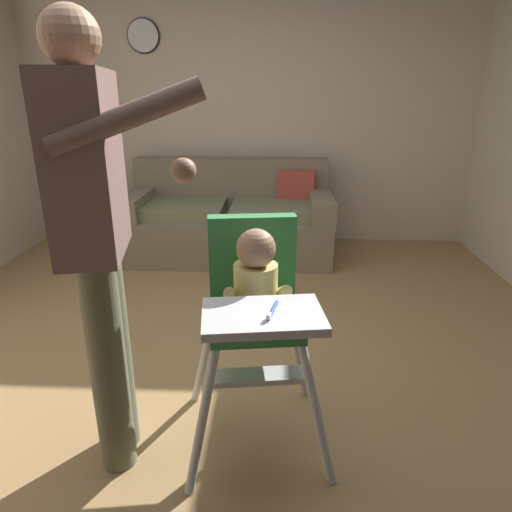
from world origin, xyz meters
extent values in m
cube|color=#9C7A4D|center=(0.00, 0.00, -0.05)|extent=(5.89, 6.41, 0.10)
cube|color=beige|center=(0.00, 2.43, 1.28)|extent=(5.09, 0.06, 2.55)
cube|color=#7B6E58|center=(-0.16, 1.85, 0.20)|extent=(1.83, 0.84, 0.40)
cube|color=#7B6E58|center=(-0.16, 2.18, 0.63)|extent=(1.83, 0.22, 0.46)
cube|color=#7B6E58|center=(-0.99, 1.85, 0.50)|extent=(0.20, 0.84, 0.20)
cube|color=#7B6E58|center=(0.66, 1.85, 0.50)|extent=(0.20, 0.84, 0.20)
cube|color=#737754|center=(-0.55, 1.80, 0.46)|extent=(0.70, 0.60, 0.11)
cube|color=#737754|center=(0.22, 1.80, 0.46)|extent=(0.70, 0.60, 0.11)
cube|color=#B24238|center=(0.45, 2.05, 0.60)|extent=(0.35, 0.16, 0.34)
cylinder|color=silver|center=(0.00, -0.74, 0.28)|extent=(0.15, 0.18, 0.57)
cylinder|color=silver|center=(0.44, -0.69, 0.28)|extent=(0.18, 0.15, 0.57)
cylinder|color=silver|center=(-0.06, -0.31, 0.28)|extent=(0.18, 0.15, 0.57)
cylinder|color=silver|center=(0.38, -0.25, 0.28)|extent=(0.15, 0.18, 0.57)
cube|color=#317B43|center=(0.19, -0.50, 0.58)|extent=(0.40, 0.40, 0.05)
cube|color=#317B43|center=(0.17, -0.35, 0.79)|extent=(0.37, 0.12, 0.37)
cube|color=silver|center=(0.23, -0.78, 0.75)|extent=(0.43, 0.31, 0.03)
cube|color=silver|center=(0.20, -0.60, 0.39)|extent=(0.41, 0.15, 0.02)
cylinder|color=#D9C876|center=(0.19, -0.52, 0.72)|extent=(0.19, 0.19, 0.22)
sphere|color=#997051|center=(0.19, -0.53, 0.90)|extent=(0.15, 0.15, 0.15)
cylinder|color=#D9C876|center=(0.09, -0.57, 0.73)|extent=(0.06, 0.15, 0.10)
cylinder|color=#D9C876|center=(0.30, -0.54, 0.73)|extent=(0.06, 0.15, 0.10)
cylinder|color=blue|center=(0.26, -0.78, 0.77)|extent=(0.04, 0.13, 0.01)
cube|color=white|center=(0.25, -0.84, 0.78)|extent=(0.02, 0.03, 0.02)
cylinder|color=#65664D|center=(-0.37, -0.66, 0.45)|extent=(0.14, 0.14, 0.90)
cylinder|color=#65664D|center=(-0.39, -0.55, 0.45)|extent=(0.14, 0.14, 0.90)
cube|color=brown|center=(-0.38, -0.61, 1.21)|extent=(0.27, 0.43, 0.62)
sphere|color=#997051|center=(-0.38, -0.61, 1.61)|extent=(0.19, 0.19, 0.19)
cylinder|color=brown|center=(-0.18, -0.75, 1.37)|extent=(0.48, 0.16, 0.23)
sphere|color=#997051|center=(-0.02, -0.72, 1.21)|extent=(0.08, 0.08, 0.08)
cylinder|color=brown|center=(-0.42, -0.37, 1.21)|extent=(0.07, 0.07, 0.55)
cylinder|color=white|center=(-0.97, 2.38, 1.93)|extent=(0.28, 0.03, 0.28)
cylinder|color=black|center=(-0.97, 2.40, 1.93)|extent=(0.30, 0.02, 0.30)
camera|label=1|loc=(0.27, -2.12, 1.44)|focal=31.73mm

